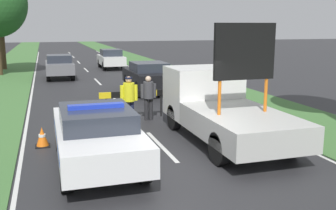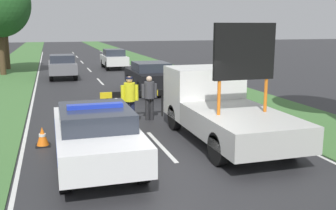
# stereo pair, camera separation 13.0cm
# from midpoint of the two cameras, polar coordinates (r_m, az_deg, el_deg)

# --- Properties ---
(ground_plane) EXTENTS (160.00, 160.00, 0.00)m
(ground_plane) POSITION_cam_midpoint_polar(r_m,az_deg,el_deg) (9.48, 2.01, -9.37)
(ground_plane) COLOR #28282B
(lane_markings) EXTENTS (7.63, 59.97, 0.01)m
(lane_markings) POSITION_cam_midpoint_polar(r_m,az_deg,el_deg) (25.22, -10.50, 3.55)
(lane_markings) COLOR silver
(lane_markings) RESTS_ON ground
(grass_verge_left) EXTENTS (3.62, 120.00, 0.03)m
(grass_verge_left) POSITION_cam_midpoint_polar(r_m,az_deg,el_deg) (28.69, -22.73, 3.81)
(grass_verge_left) COLOR #427038
(grass_verge_left) RESTS_ON ground
(grass_verge_right) EXTENTS (3.62, 120.00, 0.03)m
(grass_verge_right) POSITION_cam_midpoint_polar(r_m,az_deg,el_deg) (29.83, -0.44, 4.95)
(grass_verge_right) COLOR #427038
(grass_verge_right) RESTS_ON ground
(police_car) EXTENTS (1.89, 4.78, 1.55)m
(police_car) POSITION_cam_midpoint_polar(r_m,az_deg,el_deg) (9.75, -10.73, -4.11)
(police_car) COLOR white
(police_car) RESTS_ON ground
(work_truck) EXTENTS (2.25, 5.56, 3.44)m
(work_truck) POSITION_cam_midpoint_polar(r_m,az_deg,el_deg) (11.94, 7.19, -0.03)
(work_truck) COLOR white
(work_truck) RESTS_ON ground
(road_barrier) EXTENTS (2.58, 0.08, 1.02)m
(road_barrier) POSITION_cam_midpoint_polar(r_m,az_deg,el_deg) (14.52, -5.18, 1.32)
(road_barrier) COLOR black
(road_barrier) RESTS_ON ground
(police_officer) EXTENTS (0.61, 0.39, 1.69)m
(police_officer) POSITION_cam_midpoint_polar(r_m,az_deg,el_deg) (13.45, -5.96, 1.24)
(police_officer) COLOR #191E38
(police_officer) RESTS_ON ground
(pedestrian_civilian) EXTENTS (0.58, 0.37, 1.61)m
(pedestrian_civilian) POSITION_cam_midpoint_polar(r_m,az_deg,el_deg) (14.16, -3.12, 1.55)
(pedestrian_civilian) COLOR #232326
(pedestrian_civilian) RESTS_ON ground
(traffic_cone_near_police) EXTENTS (0.42, 0.42, 0.58)m
(traffic_cone_near_police) POSITION_cam_midpoint_polar(r_m,az_deg,el_deg) (15.24, 5.59, -0.30)
(traffic_cone_near_police) COLOR black
(traffic_cone_near_police) RESTS_ON ground
(traffic_cone_centre_front) EXTENTS (0.50, 0.50, 0.69)m
(traffic_cone_centre_front) POSITION_cam_midpoint_polar(r_m,az_deg,el_deg) (13.10, -12.76, -2.22)
(traffic_cone_centre_front) COLOR black
(traffic_cone_centre_front) RESTS_ON ground
(traffic_cone_near_truck) EXTENTS (0.40, 0.40, 0.56)m
(traffic_cone_near_truck) POSITION_cam_midpoint_polar(r_m,az_deg,el_deg) (11.72, -18.10, -4.44)
(traffic_cone_near_truck) COLOR black
(traffic_cone_near_truck) RESTS_ON ground
(queued_car_sedan_black) EXTENTS (1.88, 4.33, 1.56)m
(queued_car_sedan_black) POSITION_cam_midpoint_polar(r_m,az_deg,el_deg) (20.18, -3.03, 4.19)
(queued_car_sedan_black) COLOR black
(queued_car_sedan_black) RESTS_ON ground
(queued_car_suv_grey) EXTENTS (1.71, 3.93, 1.54)m
(queued_car_suv_grey) POSITION_cam_midpoint_polar(r_m,az_deg,el_deg) (26.56, -15.62, 5.47)
(queued_car_suv_grey) COLOR slate
(queued_car_suv_grey) RESTS_ON ground
(queued_car_van_white) EXTENTS (1.72, 4.09, 1.55)m
(queued_car_van_white) POSITION_cam_midpoint_polar(r_m,az_deg,el_deg) (31.95, -8.40, 6.67)
(queued_car_van_white) COLOR silver
(queued_car_van_white) RESTS_ON ground
(roadside_tree_mid_left) EXTENTS (2.84, 2.84, 5.90)m
(roadside_tree_mid_left) POSITION_cam_midpoint_polar(r_m,az_deg,el_deg) (33.47, -23.30, 12.21)
(roadside_tree_mid_left) COLOR #4C3823
(roadside_tree_mid_left) RESTS_ON ground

